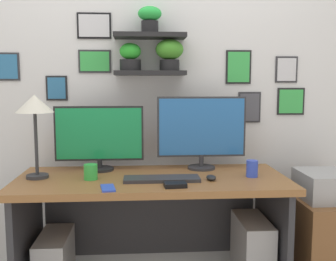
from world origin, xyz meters
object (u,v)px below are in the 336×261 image
monitor_right (202,130)px  desk (152,208)px  computer_tower_right (252,256)px  desk_lamp (35,109)px  scissors_tray (175,185)px  cell_phone (108,188)px  drawer_cabinet (328,244)px  printer (331,185)px  keyboard (162,179)px  monitor_left (99,137)px  pen_cup (252,169)px  computer_mouse (211,178)px  coffee_mug (91,172)px

monitor_right → desk: bearing=-153.9°
monitor_right → computer_tower_right: monitor_right is taller
desk → desk_lamp: 0.92m
monitor_right → scissors_tray: monitor_right is taller
monitor_right → cell_phone: monitor_right is taller
drawer_cabinet → printer: (0.00, 0.00, 0.38)m
keyboard → scissors_tray: size_ratio=3.67×
desk_lamp → drawer_cabinet: (1.80, -0.03, -0.86)m
monitor_left → pen_cup: 0.98m
desk_lamp → cell_phone: (0.44, -0.28, -0.40)m
desk → printer: printer is taller
monitor_right → cell_phone: size_ratio=4.14×
desk_lamp → computer_mouse: bearing=-7.0°
computer_mouse → pen_cup: size_ratio=0.90×
desk → coffee_mug: 0.45m
desk → scissors_tray: bearing=-67.8°
coffee_mug → printer: coffee_mug is taller
desk_lamp → cell_phone: 0.66m
pen_cup → printer: (0.51, 0.03, -0.12)m
desk_lamp → pen_cup: bearing=-2.7°
monitor_left → drawer_cabinet: (1.45, -0.22, -0.67)m
desk → printer: 1.12m
drawer_cabinet → scissors_tray: bearing=-166.8°
monitor_right → coffee_mug: size_ratio=6.44×
drawer_cabinet → desk_lamp: bearing=179.1°
monitor_right → drawer_cabinet: bearing=-15.7°
computer_tower_right → monitor_left: bearing=166.0°
keyboard → computer_mouse: computer_mouse is taller
computer_mouse → desk_lamp: 1.10m
monitor_right → pen_cup: monitor_right is taller
printer → cell_phone: bearing=-169.7°
desk → drawer_cabinet: desk is taller
monitor_left → coffee_mug: size_ratio=6.30×
computer_mouse → desk_lamp: size_ratio=0.18×
pen_cup → printer: size_ratio=0.26×
keyboard → cell_phone: 0.34m
cell_phone → drawer_cabinet: 1.45m
desk → pen_cup: 0.66m
monitor_right → desk_lamp: 1.04m
pen_cup → drawer_cabinet: bearing=3.5°
monitor_left → desk: bearing=-26.1°
keyboard → desk_lamp: desk_lamp is taller
scissors_tray → cell_phone: bearing=-177.9°
desk_lamp → scissors_tray: size_ratio=4.12×
computer_mouse → desk: bearing=155.6°
desk → monitor_right: size_ratio=2.79×
cell_phone → desk: bearing=41.8°
cell_phone → computer_tower_right: cell_phone is taller
desk → computer_mouse: (0.34, -0.15, 0.23)m
keyboard → computer_tower_right: keyboard is taller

